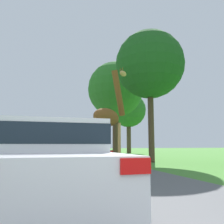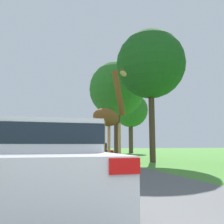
{
  "view_description": "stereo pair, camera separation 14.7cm",
  "coord_description": "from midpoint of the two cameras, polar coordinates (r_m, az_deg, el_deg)",
  "views": [
    {
      "loc": [
        -0.6,
        -0.84,
        1.08
      ],
      "look_at": [
        2.5,
        10.01,
        2.66
      ],
      "focal_mm": 38.0,
      "sensor_mm": 36.0,
      "label": 1
    },
    {
      "loc": [
        -0.46,
        -0.88,
        1.08
      ],
      "look_at": [
        2.5,
        10.01,
        2.66
      ],
      "focal_mm": 38.0,
      "sensor_mm": 36.0,
      "label": 2
    }
  ],
  "objects": [
    {
      "name": "car_verge_right",
      "position": [
        24.07,
        -17.33,
        -8.39
      ],
      "size": [
        1.92,
        4.23,
        1.4
      ],
      "color": "silver",
      "rests_on": "ground"
    },
    {
      "name": "tree_mid_field",
      "position": [
        16.4,
        8.8,
        11.13
      ],
      "size": [
        4.58,
        4.58,
        8.74
      ],
      "color": "#4C3828",
      "rests_on": "ground"
    },
    {
      "name": "car_queue_left",
      "position": [
        18.84,
        -20.57,
        -8.54
      ],
      "size": [
        1.96,
        4.64,
        1.33
      ],
      "color": "black",
      "rests_on": "ground"
    },
    {
      "name": "tree_left_edge",
      "position": [
        21.47,
        0.67,
        5.38
      ],
      "size": [
        4.98,
        4.98,
        8.57
      ],
      "color": "#4C3828",
      "rests_on": "ground"
    },
    {
      "name": "road",
      "position": [
        30.88,
        -15.16,
        -9.69
      ],
      "size": [
        8.13,
        120.0,
        0.0
      ],
      "color": "#5B5B5E",
      "rests_on": "ground"
    },
    {
      "name": "car_queue_right",
      "position": [
        16.23,
        -5.67,
        -9.41
      ],
      "size": [
        1.91,
        4.78,
        1.22
      ],
      "color": "#561914",
      "rests_on": "ground"
    },
    {
      "name": "giraffe_near_road",
      "position": [
        11.45,
        -1.15,
        -0.94
      ],
      "size": [
        2.4,
        2.1,
        5.25
      ],
      "rotation": [
        0.0,
        0.0,
        -0.88
      ],
      "color": "tan",
      "rests_on": "ground"
    },
    {
      "name": "car_lead_maroon",
      "position": [
        4.67,
        -15.11,
        -11.21
      ],
      "size": [
        1.87,
        4.58,
        1.5
      ],
      "color": "silver",
      "rests_on": "ground"
    },
    {
      "name": "car_far_ahead",
      "position": [
        9.55,
        -24.65,
        -9.23
      ],
      "size": [
        1.7,
        3.96,
        1.39
      ],
      "color": "gray",
      "rests_on": "ground"
    },
    {
      "name": "tree_centre_back",
      "position": [
        33.0,
        3.88,
        0.42
      ],
      "size": [
        4.79,
        4.79,
        8.33
      ],
      "color": "#4C3828",
      "rests_on": "ground"
    }
  ]
}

